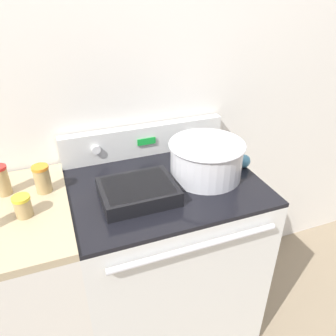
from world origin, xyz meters
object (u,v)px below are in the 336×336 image
spice_jar_yellow_cap (23,206)px  ladle (241,160)px  mixing_bowl (206,158)px  spice_jar_red_cap (2,180)px  casserole_dish (138,191)px  spice_jar_orange_cap (42,179)px

spice_jar_yellow_cap → ladle: bearing=4.0°
mixing_bowl → spice_jar_red_cap: mixing_bowl is taller
mixing_bowl → casserole_dish: size_ratio=1.12×
ladle → spice_jar_red_cap: size_ratio=2.23×
ladle → spice_jar_red_cap: spice_jar_red_cap is taller
spice_jar_yellow_cap → spice_jar_red_cap: (-0.07, 0.18, 0.02)m
spice_jar_orange_cap → spice_jar_yellow_cap: 0.16m
casserole_dish → spice_jar_yellow_cap: size_ratio=3.57×
mixing_bowl → spice_jar_red_cap: bearing=170.3°
mixing_bowl → spice_jar_yellow_cap: 0.74m
spice_jar_yellow_cap → spice_jar_red_cap: size_ratio=0.66×
spice_jar_orange_cap → spice_jar_red_cap: spice_jar_red_cap is taller
spice_jar_red_cap → ladle: bearing=-6.2°
ladle → spice_jar_red_cap: bearing=173.8°
spice_jar_red_cap → mixing_bowl: bearing=-9.7°
casserole_dish → spice_jar_red_cap: bearing=157.8°
mixing_bowl → spice_jar_red_cap: 0.83m
ladle → spice_jar_yellow_cap: size_ratio=3.37×
mixing_bowl → spice_jar_yellow_cap: (-0.74, -0.04, -0.04)m
mixing_bowl → ladle: mixing_bowl is taller
mixing_bowl → spice_jar_orange_cap: bearing=171.2°
spice_jar_orange_cap → spice_jar_yellow_cap: (-0.07, -0.14, -0.02)m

